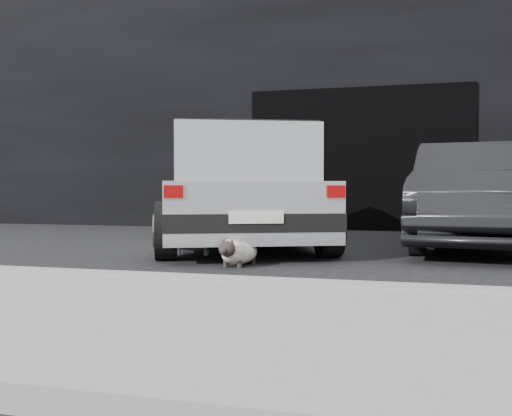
% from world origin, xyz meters
% --- Properties ---
extents(ground, '(80.00, 80.00, 0.00)m').
position_xyz_m(ground, '(0.00, 0.00, 0.00)').
color(ground, black).
rests_on(ground, ground).
extents(building_facade, '(34.00, 4.00, 5.00)m').
position_xyz_m(building_facade, '(1.00, 6.00, 2.50)').
color(building_facade, black).
rests_on(building_facade, ground).
extents(garage_opening, '(4.00, 0.10, 2.60)m').
position_xyz_m(garage_opening, '(1.00, 3.99, 1.30)').
color(garage_opening, black).
rests_on(garage_opening, ground).
extents(curb, '(18.00, 0.25, 0.12)m').
position_xyz_m(curb, '(1.00, -2.60, 0.06)').
color(curb, gray).
rests_on(curb, ground).
extents(sidewalk, '(18.00, 2.20, 0.11)m').
position_xyz_m(sidewalk, '(1.00, -3.80, 0.06)').
color(sidewalk, gray).
rests_on(sidewalk, ground).
extents(silver_hatchback, '(3.31, 4.53, 1.53)m').
position_xyz_m(silver_hatchback, '(-0.32, 0.71, 0.83)').
color(silver_hatchback, silver).
rests_on(silver_hatchback, ground).
extents(second_car, '(1.85, 4.29, 1.37)m').
position_xyz_m(second_car, '(2.75, 1.35, 0.69)').
color(second_car, black).
rests_on(second_car, ground).
extents(cat_siamese, '(0.36, 0.88, 0.30)m').
position_xyz_m(cat_siamese, '(0.27, -1.16, 0.14)').
color(cat_siamese, beige).
rests_on(cat_siamese, ground).
extents(cat_white, '(0.73, 0.37, 0.35)m').
position_xyz_m(cat_white, '(-0.47, -0.37, 0.17)').
color(cat_white, white).
rests_on(cat_white, ground).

